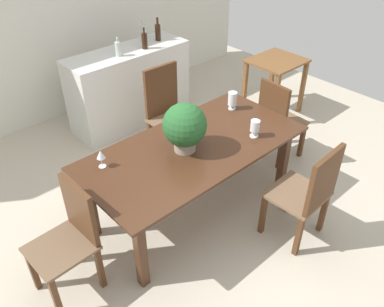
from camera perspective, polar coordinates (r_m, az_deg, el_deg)
The scene contains 17 objects.
ground_plane at distance 4.02m, azimuth -0.07°, elevation -7.59°, with size 7.04×7.04×0.00m, color #BCB29E.
back_wall at distance 5.36m, azimuth -20.17°, elevation 17.87°, with size 6.40×0.10×2.60m, color silver.
dining_table at distance 3.58m, azimuth 0.27°, elevation -0.25°, with size 2.05×1.00×0.75m.
chair_far_right at distance 4.49m, azimuth -3.53°, elevation 6.44°, with size 0.48×0.49×1.04m.
chair_head_end at distance 3.17m, azimuth -16.96°, elevation -11.09°, with size 0.47×0.45×0.94m.
chair_foot_end at distance 4.46m, azimuth 12.14°, elevation 4.92°, with size 0.47×0.44×0.97m.
chair_near_right at distance 3.50m, azimuth 16.44°, elevation -5.22°, with size 0.50×0.47×0.98m.
flower_centerpiece at distance 3.35m, azimuth -1.05°, elevation 3.91°, with size 0.38×0.38×0.44m.
crystal_vase_left at distance 3.65m, azimuth 9.00°, elevation 3.76°, with size 0.09×0.09×0.17m.
crystal_vase_center_near at distance 4.06m, azimuth 5.81°, elevation 7.72°, with size 0.09×0.09×0.19m.
wine_glass at distance 3.30m, azimuth -12.94°, elevation -0.23°, with size 0.07×0.07×0.16m.
kitchen_counter at distance 5.20m, azimuth -8.86°, elevation 9.39°, with size 1.56×0.53×0.97m, color silver.
wine_bottle_dark at distance 5.21m, azimuth -6.89°, elevation 16.73°, with size 0.08×0.08×0.27m.
wine_bottle_clear at distance 5.25m, azimuth -4.91°, elevation 16.96°, with size 0.07×0.07×0.29m.
wine_bottle_tall at distance 4.99m, azimuth -6.81°, elevation 15.75°, with size 0.07×0.07×0.26m.
wine_bottle_amber at distance 4.82m, azimuth -10.54°, elevation 14.51°, with size 0.07×0.07×0.22m.
side_table at distance 5.43m, azimuth 11.88°, elevation 11.31°, with size 0.67×0.60×0.75m.
Camera 1 is at (-1.97, -2.16, 2.75)m, focal length 37.27 mm.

